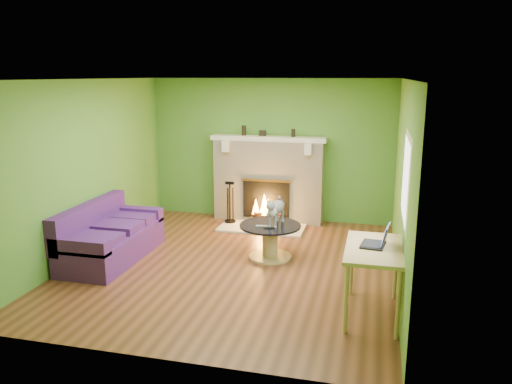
% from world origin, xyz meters
% --- Properties ---
extents(floor, '(5.00, 5.00, 0.00)m').
position_xyz_m(floor, '(0.00, 0.00, 0.00)').
color(floor, '#512C17').
rests_on(floor, ground).
extents(ceiling, '(5.00, 5.00, 0.00)m').
position_xyz_m(ceiling, '(0.00, 0.00, 2.60)').
color(ceiling, white).
rests_on(ceiling, wall_back).
extents(wall_back, '(5.00, 0.00, 5.00)m').
position_xyz_m(wall_back, '(0.00, 2.50, 1.30)').
color(wall_back, '#4C892D').
rests_on(wall_back, floor).
extents(wall_front, '(5.00, 0.00, 5.00)m').
position_xyz_m(wall_front, '(0.00, -2.50, 1.30)').
color(wall_front, '#4C892D').
rests_on(wall_front, floor).
extents(wall_left, '(0.00, 5.00, 5.00)m').
position_xyz_m(wall_left, '(-2.25, 0.00, 1.30)').
color(wall_left, '#4C892D').
rests_on(wall_left, floor).
extents(wall_right, '(0.00, 5.00, 5.00)m').
position_xyz_m(wall_right, '(2.25, 0.00, 1.30)').
color(wall_right, '#4C892D').
rests_on(wall_right, floor).
extents(window_frame, '(0.00, 1.20, 1.20)m').
position_xyz_m(window_frame, '(2.24, -0.90, 1.55)').
color(window_frame, silver).
rests_on(window_frame, wall_right).
extents(window_pane, '(0.00, 1.06, 1.06)m').
position_xyz_m(window_pane, '(2.23, -0.90, 1.55)').
color(window_pane, white).
rests_on(window_pane, wall_right).
extents(fireplace, '(2.10, 0.46, 1.58)m').
position_xyz_m(fireplace, '(0.00, 2.32, 0.77)').
color(fireplace, beige).
rests_on(fireplace, floor).
extents(hearth, '(1.50, 0.75, 0.03)m').
position_xyz_m(hearth, '(0.00, 1.80, 0.01)').
color(hearth, beige).
rests_on(hearth, floor).
extents(mantel, '(2.10, 0.28, 0.08)m').
position_xyz_m(mantel, '(0.00, 2.30, 1.54)').
color(mantel, silver).
rests_on(mantel, fireplace).
extents(sofa, '(0.86, 1.83, 0.82)m').
position_xyz_m(sofa, '(-1.86, -0.17, 0.32)').
color(sofa, '#471B67').
rests_on(sofa, floor).
extents(coffee_table, '(0.91, 0.91, 0.51)m').
position_xyz_m(coffee_table, '(0.45, 0.41, 0.30)').
color(coffee_table, tan).
rests_on(coffee_table, floor).
extents(desk, '(0.63, 1.09, 0.81)m').
position_xyz_m(desk, '(1.95, -1.08, 0.71)').
color(desk, tan).
rests_on(desk, floor).
extents(cat, '(0.33, 0.69, 0.42)m').
position_xyz_m(cat, '(0.53, 0.46, 0.72)').
color(cat, slate).
rests_on(cat, coffee_table).
extents(remote_silver, '(0.18, 0.08, 0.02)m').
position_xyz_m(remote_silver, '(0.35, 0.29, 0.52)').
color(remote_silver, gray).
rests_on(remote_silver, coffee_table).
extents(remote_black, '(0.17, 0.07, 0.02)m').
position_xyz_m(remote_black, '(0.47, 0.23, 0.52)').
color(remote_black, black).
rests_on(remote_black, coffee_table).
extents(laptop, '(0.33, 0.37, 0.25)m').
position_xyz_m(laptop, '(1.93, -1.03, 0.93)').
color(laptop, black).
rests_on(laptop, desk).
extents(fire_tools, '(0.20, 0.20, 0.76)m').
position_xyz_m(fire_tools, '(-0.63, 1.95, 0.41)').
color(fire_tools, black).
rests_on(fire_tools, hearth).
extents(mantel_vase_left, '(0.08, 0.08, 0.18)m').
position_xyz_m(mantel_vase_left, '(-0.46, 2.33, 1.67)').
color(mantel_vase_left, black).
rests_on(mantel_vase_left, mantel).
extents(mantel_vase_right, '(0.07, 0.07, 0.14)m').
position_xyz_m(mantel_vase_right, '(0.45, 2.33, 1.65)').
color(mantel_vase_right, black).
rests_on(mantel_vase_right, mantel).
extents(mantel_box, '(0.12, 0.08, 0.10)m').
position_xyz_m(mantel_box, '(-0.11, 2.33, 1.63)').
color(mantel_box, black).
rests_on(mantel_box, mantel).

